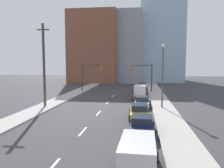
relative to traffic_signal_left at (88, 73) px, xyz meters
name	(u,v)px	position (x,y,z in m)	size (l,w,h in m)	color
sidewalk_left	(86,88)	(-1.83, 5.58, -3.64)	(2.88, 94.53, 0.14)	#ADA89E
sidewalk_right	(154,89)	(13.54, 5.58, -3.64)	(2.88, 94.53, 0.14)	#ADA89E
lane_stripe_at_9m	(52,168)	(5.86, -32.35, -3.70)	(0.16, 2.40, 0.01)	beige
lane_stripe_at_16m	(83,131)	(5.86, -25.84, -3.70)	(0.16, 2.40, 0.01)	beige
lane_stripe_at_23m	(98,113)	(5.86, -19.02, -3.70)	(0.16, 2.40, 0.01)	beige
lane_stripe_at_29m	(107,103)	(5.86, -12.23, -3.70)	(0.16, 2.40, 0.01)	beige
lane_stripe_at_36m	(113,96)	(5.86, -5.66, -3.70)	(0.16, 2.40, 0.01)	beige
building_brick_left	(96,48)	(-3.19, 23.60, 6.63)	(14.00, 16.00, 20.67)	brown
building_office_center	(123,49)	(4.90, 27.60, 6.69)	(12.00, 20.00, 20.80)	gray
building_glass_right	(160,34)	(16.89, 31.60, 11.55)	(13.00, 20.00, 30.52)	#99B7CC
traffic_signal_left	(88,73)	(0.00, 0.00, 0.00)	(4.14, 0.35, 5.71)	#38383D
traffic_signal_right	(146,74)	(11.58, 0.00, 0.00)	(4.14, 0.35, 5.71)	#38383D
utility_pole_left_mid	(44,65)	(-1.80, -16.39, 1.82)	(1.60, 0.32, 10.80)	#473D33
street_lamp	(163,71)	(13.39, -15.34, 1.02)	(0.44, 0.44, 8.13)	#4C4C51
box_truck_maroon	(138,159)	(10.55, -32.77, -2.76)	(2.34, 5.49, 1.99)	maroon
sedan_navy	(142,125)	(10.79, -25.73, -3.04)	(2.19, 4.33, 1.46)	#141E47
sedan_yellow	(139,112)	(10.54, -20.57, -3.05)	(2.20, 4.73, 1.44)	gold
sedan_silver	(142,102)	(10.91, -14.41, -3.08)	(2.29, 4.49, 1.36)	#B2B2BC
box_truck_brown	(140,92)	(10.59, -7.75, -2.66)	(2.51, 6.27, 2.21)	brown
sedan_tan	(139,90)	(10.35, -1.53, -3.06)	(2.19, 4.37, 1.39)	tan
sedan_orange	(141,87)	(10.66, 4.38, -3.04)	(2.20, 4.30, 1.46)	orange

